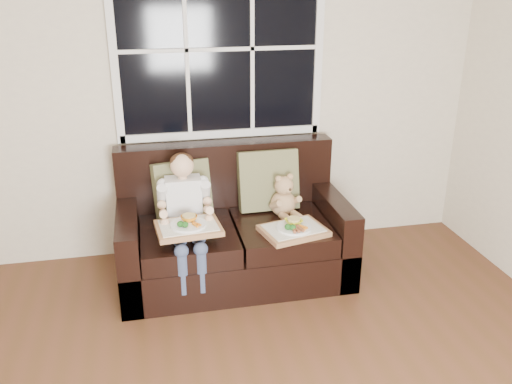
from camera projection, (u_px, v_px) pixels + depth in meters
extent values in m
cube|color=beige|center=(198.00, 89.00, 4.18)|extent=(4.50, 0.02, 2.70)
cube|color=black|center=(219.00, 49.00, 4.09)|extent=(1.50, 0.02, 1.25)
cube|color=silver|center=(222.00, 134.00, 4.32)|extent=(1.58, 0.04, 0.06)
cube|color=silver|center=(113.00, 52.00, 3.92)|extent=(0.06, 0.04, 1.37)
cube|color=silver|center=(319.00, 47.00, 4.22)|extent=(0.06, 0.04, 1.37)
cube|color=silver|center=(220.00, 49.00, 4.07)|extent=(1.50, 0.03, 0.03)
cube|color=black|center=(234.00, 258.00, 4.16)|extent=(1.70, 0.90, 0.30)
cube|color=black|center=(130.00, 250.00, 3.95)|extent=(0.15, 0.90, 0.60)
cube|color=black|center=(331.00, 231.00, 4.25)|extent=(0.15, 0.90, 0.60)
cube|color=black|center=(225.00, 182.00, 4.33)|extent=(1.70, 0.18, 0.66)
cube|color=black|center=(188.00, 241.00, 3.94)|extent=(0.68, 0.72, 0.15)
cube|color=black|center=(282.00, 232.00, 4.07)|extent=(0.68, 0.72, 0.15)
cube|color=olive|center=(182.00, 189.00, 4.10)|extent=(0.46, 0.29, 0.44)
cube|color=olive|center=(268.00, 180.00, 4.22)|extent=(0.47, 0.22, 0.48)
cube|color=silver|center=(184.00, 201.00, 3.95)|extent=(0.26, 0.16, 0.36)
sphere|color=#DEAE87|center=(182.00, 165.00, 3.84)|extent=(0.17, 0.17, 0.17)
ellipsoid|color=#382112|center=(182.00, 161.00, 3.85)|extent=(0.17, 0.17, 0.12)
cylinder|color=#374361|center=(178.00, 231.00, 3.82)|extent=(0.10, 0.32, 0.10)
cylinder|color=#374361|center=(196.00, 229.00, 3.84)|extent=(0.10, 0.32, 0.10)
cylinder|color=#374361|center=(183.00, 273.00, 3.65)|extent=(0.09, 0.09, 0.30)
cylinder|color=#374361|center=(202.00, 271.00, 3.67)|extent=(0.09, 0.09, 0.30)
cylinder|color=#DEAE87|center=(163.00, 204.00, 3.80)|extent=(0.07, 0.31, 0.25)
cylinder|color=#DEAE87|center=(207.00, 200.00, 3.86)|extent=(0.07, 0.31, 0.25)
ellipsoid|color=tan|center=(283.00, 204.00, 4.16)|extent=(0.24, 0.22, 0.20)
sphere|color=tan|center=(284.00, 186.00, 4.09)|extent=(0.18, 0.18, 0.15)
sphere|color=tan|center=(277.00, 178.00, 4.06)|extent=(0.05, 0.05, 0.05)
sphere|color=tan|center=(291.00, 177.00, 4.08)|extent=(0.05, 0.05, 0.05)
sphere|color=tan|center=(286.00, 190.00, 4.04)|extent=(0.06, 0.06, 0.06)
sphere|color=black|center=(287.00, 190.00, 4.02)|extent=(0.02, 0.02, 0.02)
cylinder|color=tan|center=(281.00, 217.00, 4.07)|extent=(0.09, 0.12, 0.06)
cylinder|color=tan|center=(293.00, 216.00, 4.09)|extent=(0.09, 0.12, 0.06)
cube|color=#A76C4B|center=(188.00, 228.00, 3.70)|extent=(0.46, 0.37, 0.04)
cube|color=beige|center=(188.00, 225.00, 3.69)|extent=(0.41, 0.31, 0.01)
cylinder|color=white|center=(188.00, 224.00, 3.68)|extent=(0.25, 0.25, 0.02)
imported|color=orange|center=(189.00, 218.00, 3.71)|extent=(0.12, 0.12, 0.04)
cylinder|color=tan|center=(189.00, 217.00, 3.71)|extent=(0.09, 0.09, 0.02)
ellipsoid|color=#1E611E|center=(180.00, 224.00, 3.62)|extent=(0.05, 0.05, 0.04)
ellipsoid|color=#1E611E|center=(185.00, 225.00, 3.61)|extent=(0.05, 0.05, 0.04)
cylinder|color=orange|center=(196.00, 225.00, 3.64)|extent=(0.05, 0.07, 0.02)
cube|color=#A76C4B|center=(293.00, 231.00, 3.87)|extent=(0.51, 0.43, 0.04)
cube|color=beige|center=(294.00, 228.00, 3.87)|extent=(0.44, 0.36, 0.01)
cylinder|color=white|center=(294.00, 227.00, 3.85)|extent=(0.25, 0.25, 0.02)
imported|color=#EDF720|center=(294.00, 222.00, 3.89)|extent=(0.15, 0.15, 0.03)
cylinder|color=tan|center=(294.00, 220.00, 3.89)|extent=(0.09, 0.09, 0.02)
ellipsoid|color=#1E611E|center=(288.00, 227.00, 3.79)|extent=(0.05, 0.05, 0.04)
ellipsoid|color=#1E611E|center=(293.00, 227.00, 3.78)|extent=(0.05, 0.05, 0.04)
cylinder|color=orange|center=(302.00, 227.00, 3.81)|extent=(0.05, 0.07, 0.02)
cylinder|color=brown|center=(297.00, 229.00, 3.78)|extent=(0.03, 0.09, 0.02)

